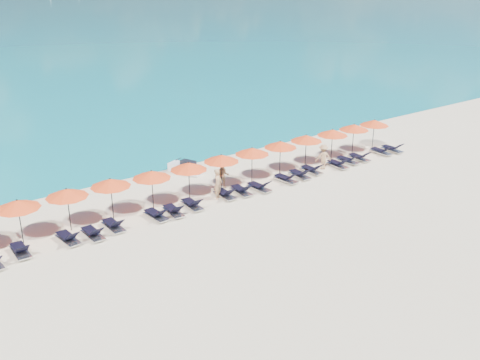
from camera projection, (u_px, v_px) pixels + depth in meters
ground at (274, 217)px, 28.28m from camera, size 1400.00×1400.00×0.00m
jetski at (186, 168)px, 34.63m from camera, size 1.68×2.52×0.84m
beachgoer_a at (218, 184)px, 30.38m from camera, size 0.77×0.73×1.78m
beachgoer_b at (223, 176)px, 31.99m from camera, size 0.88×0.80×1.57m
beachgoer_c at (323, 157)px, 35.16m from camera, size 1.20×0.88×1.68m
umbrella_1 at (17, 204)px, 24.80m from camera, size 2.10×2.10×2.28m
umbrella_2 at (67, 193)px, 26.12m from camera, size 2.10×2.10×2.28m
umbrella_3 at (110, 183)px, 27.42m from camera, size 2.10×2.10×2.28m
umbrella_4 at (152, 174)px, 28.57m from camera, size 2.10×2.10×2.28m
umbrella_5 at (189, 166)px, 29.83m from camera, size 2.10×2.10×2.28m
umbrella_6 at (221, 158)px, 31.17m from camera, size 2.10×2.10×2.28m
umbrella_7 at (252, 151)px, 32.46m from camera, size 2.10×2.10×2.28m
umbrella_8 at (280, 144)px, 33.77m from camera, size 2.10×2.10×2.28m
umbrella_9 at (306, 138)px, 35.09m from camera, size 2.10×2.10×2.28m
umbrella_10 at (333, 132)px, 36.39m from camera, size 2.10×2.10×2.28m
umbrella_11 at (354, 127)px, 37.68m from camera, size 2.10×2.10×2.28m
umbrella_12 at (374, 123)px, 38.85m from camera, size 2.10×2.10×2.28m
lounger_2 at (20, 250)px, 24.36m from camera, size 0.66×1.71×0.66m
lounger_3 at (68, 238)px, 25.52m from camera, size 0.78×1.75×0.66m
lounger_4 at (93, 233)px, 25.98m from camera, size 0.68×1.72×0.66m
lounger_5 at (113, 225)px, 26.83m from camera, size 0.64×1.71×0.66m
lounger_6 at (156, 215)px, 28.02m from camera, size 0.75×1.74×0.66m
lounger_7 at (174, 211)px, 28.51m from camera, size 0.76×1.75×0.66m
lounger_8 at (192, 204)px, 29.32m from camera, size 0.72×1.73×0.66m
lounger_9 at (225, 194)px, 30.73m from camera, size 0.70×1.73×0.66m
lounger_10 at (241, 190)px, 31.25m from camera, size 0.75×1.74×0.66m
lounger_11 at (259, 187)px, 31.78m from camera, size 0.75×1.74×0.66m
lounger_12 at (286, 178)px, 33.09m from camera, size 0.74×1.74×0.66m
lounger_13 at (300, 174)px, 33.80m from camera, size 0.75×1.74×0.66m
lounger_14 at (312, 170)px, 34.62m from camera, size 0.67×1.72×0.66m
lounger_15 at (338, 164)px, 35.65m from camera, size 0.77×1.75×0.66m
lounger_16 at (348, 160)px, 36.46m from camera, size 0.74×1.74×0.66m
lounger_17 at (359, 157)px, 37.04m from camera, size 0.67×1.72×0.66m
lounger_18 at (381, 151)px, 38.34m from camera, size 0.66×1.71×0.66m
lounger_19 at (392, 149)px, 38.88m from camera, size 0.66×1.71×0.66m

